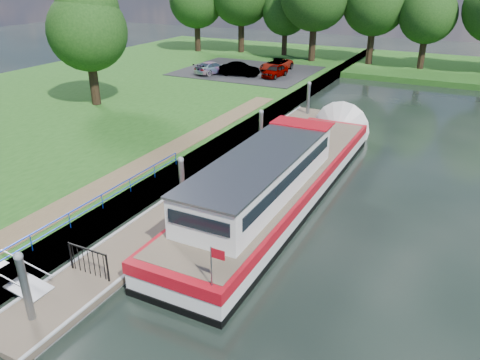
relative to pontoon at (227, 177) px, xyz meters
The scene contains 16 objects.
ground 13.00m from the pontoon, 90.00° to the right, with size 160.00×160.00×0.00m, color black.
riverbank 18.11m from the pontoon, behind, with size 32.00×90.00×0.78m, color #1D4D16.
bank_edge 3.25m from the pontoon, 141.89° to the left, with size 1.10×90.00×0.78m, color #473D2D.
footpath 6.69m from the pontoon, 131.35° to the right, with size 1.60×40.00×0.05m, color brown.
carpark 27.32m from the pontoon, 113.75° to the left, with size 14.00×12.00×0.06m, color black.
blue_fence 10.43m from the pontoon, 105.38° to the right, with size 0.04×18.04×0.72m.
pontoon is the anchor object (origin of this frame).
mooring_piles 1.10m from the pontoon, ahead, with size 0.30×27.30×3.55m.
gangway 12.64m from the pontoon, 98.42° to the right, with size 2.58×1.00×0.92m.
gate_panel 10.84m from the pontoon, 90.00° to the right, with size 1.85×0.05×1.15m.
barge 3.72m from the pontoon, ahead, with size 4.36×21.15×4.78m.
bank_tree_a 18.78m from the pontoon, 156.11° to the left, with size 6.12×6.12×9.72m.
car_a 24.36m from the pontoon, 106.77° to the left, with size 1.47×3.66×1.25m, color #999999.
car_b 24.63m from the pontoon, 115.44° to the left, with size 1.42×4.07×1.34m, color #999999.
car_c 25.79m from the pontoon, 121.84° to the left, with size 1.74×4.28×1.24m, color #999999.
car_d 27.51m from the pontoon, 107.19° to the left, with size 2.15×4.66×1.30m, color #999999.
Camera 1 is at (11.60, -8.23, 10.84)m, focal length 35.00 mm.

